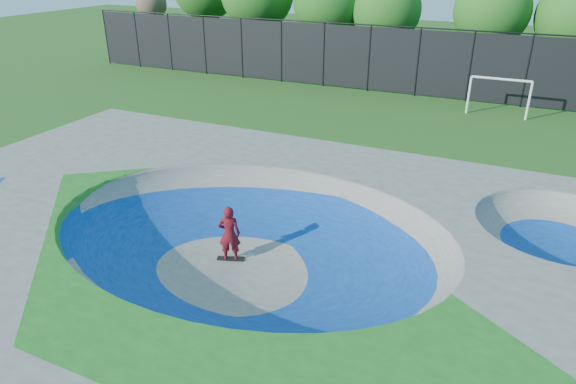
# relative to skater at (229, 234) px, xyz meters

# --- Properties ---
(ground) EXTENTS (120.00, 120.00, 0.00)m
(ground) POSITION_rel_skater_xyz_m (0.80, -0.30, -0.85)
(ground) COLOR #205016
(ground) RESTS_ON ground
(skate_deck) EXTENTS (22.00, 14.00, 1.50)m
(skate_deck) POSITION_rel_skater_xyz_m (0.80, -0.30, -0.10)
(skate_deck) COLOR gray
(skate_deck) RESTS_ON ground
(skater) EXTENTS (0.73, 0.62, 1.69)m
(skater) POSITION_rel_skater_xyz_m (0.00, 0.00, 0.00)
(skater) COLOR #B60E1B
(skater) RESTS_ON ground
(skateboard) EXTENTS (0.81, 0.50, 0.05)m
(skateboard) POSITION_rel_skater_xyz_m (0.00, 0.00, -0.82)
(skateboard) COLOR black
(skateboard) RESTS_ON ground
(soccer_goal) EXTENTS (3.11, 0.12, 2.05)m
(soccer_goal) POSITION_rel_skater_xyz_m (5.66, 18.19, 0.58)
(soccer_goal) COLOR white
(soccer_goal) RESTS_ON ground
(fence) EXTENTS (48.09, 0.09, 4.04)m
(fence) POSITION_rel_skater_xyz_m (0.80, 20.70, 1.25)
(fence) COLOR black
(fence) RESTS_ON ground
(treeline) EXTENTS (52.20, 7.10, 8.36)m
(treeline) POSITION_rel_skater_xyz_m (3.46, 26.09, 4.14)
(treeline) COLOR #412A20
(treeline) RESTS_ON ground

